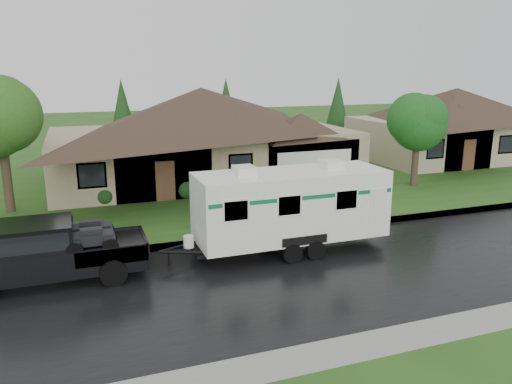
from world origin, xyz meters
TOP-DOWN VIEW (x-y plane):
  - ground at (0.00, 0.00)m, footprint 140.00×140.00m
  - road at (0.00, -2.00)m, footprint 140.00×8.00m
  - curb at (0.00, 2.25)m, footprint 140.00×0.50m
  - lawn at (0.00, 15.00)m, footprint 140.00×26.00m
  - house_main at (2.29, 13.84)m, footprint 19.44×10.80m
  - house_neighbor at (22.27, 14.34)m, footprint 15.12×9.72m
  - tree_left_green at (-8.67, 9.48)m, footprint 3.93×3.93m
  - tree_right_green at (13.14, 7.45)m, footprint 3.29×3.29m
  - shrub_row at (2.00, 9.30)m, footprint 13.60×1.00m
  - pickup_truck at (-6.75, 0.40)m, footprint 6.24×2.37m
  - travel_trailer at (2.07, 0.40)m, footprint 7.70×2.70m

SIDE VIEW (x-z plane):
  - ground at x=0.00m, z-range 0.00..0.00m
  - road at x=0.00m, z-range 0.00..0.01m
  - curb at x=0.00m, z-range 0.00..0.15m
  - lawn at x=0.00m, z-range 0.00..0.15m
  - shrub_row at x=2.00m, z-range 0.15..1.15m
  - pickup_truck at x=-6.75m, z-range 0.07..2.15m
  - travel_trailer at x=2.07m, z-range 0.11..3.56m
  - house_neighbor at x=22.27m, z-range 0.10..6.55m
  - house_main at x=2.29m, z-range 0.14..7.04m
  - tree_right_green at x=13.14m, z-range 1.20..6.65m
  - tree_left_green at x=-8.67m, z-range 1.41..7.92m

